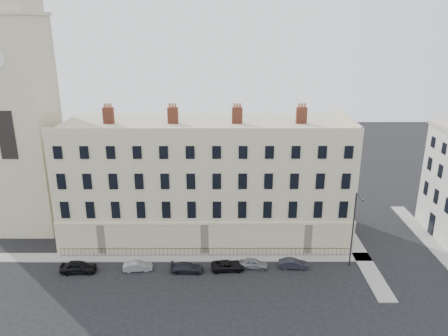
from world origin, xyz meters
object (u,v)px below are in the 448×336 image
(car_b, at_px, (138,266))
(car_e, at_px, (254,263))
(car_c, at_px, (187,268))
(streetlamp, at_px, (354,227))
(car_f, at_px, (293,264))
(car_a, at_px, (79,267))
(car_d, at_px, (228,266))

(car_b, bearing_deg, car_e, -94.25)
(car_c, distance_m, streetlamp, 19.44)
(car_e, xyz_separation_m, car_f, (4.55, -0.05, -0.02))
(car_a, bearing_deg, car_f, -90.03)
(car_b, height_order, car_c, car_c)
(car_f, bearing_deg, streetlamp, -81.88)
(car_d, distance_m, car_f, 7.52)
(car_a, distance_m, car_c, 12.32)
(car_b, xyz_separation_m, car_d, (10.33, 0.09, 0.00))
(car_c, bearing_deg, car_f, -84.50)
(car_d, relative_size, car_f, 1.18)
(car_a, bearing_deg, car_c, -91.78)
(car_a, xyz_separation_m, car_b, (6.63, 0.38, -0.15))
(car_f, bearing_deg, car_b, 95.77)
(car_a, distance_m, car_e, 19.95)
(car_d, xyz_separation_m, car_f, (7.52, 0.37, 0.00))
(car_c, bearing_deg, car_e, -81.94)
(car_b, height_order, car_e, car_e)
(car_c, relative_size, car_d, 0.96)
(car_a, xyz_separation_m, car_e, (19.93, 0.88, -0.12))
(car_e, relative_size, streetlamp, 0.36)
(car_d, bearing_deg, car_f, -91.58)
(car_a, height_order, car_e, car_a)
(car_c, bearing_deg, car_a, 91.97)
(car_d, bearing_deg, car_e, -86.44)
(car_a, relative_size, car_b, 1.23)
(car_b, xyz_separation_m, car_e, (13.30, 0.50, 0.02))
(car_e, bearing_deg, car_c, 103.50)
(car_c, xyz_separation_m, car_e, (7.61, 0.84, 0.02))
(car_b, bearing_deg, car_c, -99.80)
(streetlamp, bearing_deg, car_e, -171.30)
(car_a, distance_m, car_b, 6.65)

